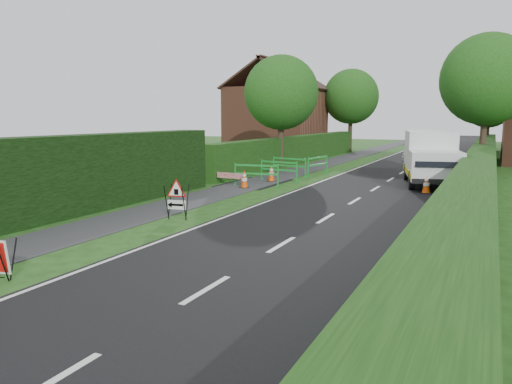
% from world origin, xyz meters
% --- Properties ---
extents(ground, '(120.00, 120.00, 0.00)m').
position_xyz_m(ground, '(0.00, 0.00, 0.00)').
color(ground, '#203F12').
rests_on(ground, ground).
extents(road_surface, '(6.00, 90.00, 0.02)m').
position_xyz_m(road_surface, '(2.50, 35.00, 0.00)').
color(road_surface, black).
rests_on(road_surface, ground).
extents(footpath, '(2.00, 90.00, 0.02)m').
position_xyz_m(footpath, '(-3.00, 35.00, 0.01)').
color(footpath, '#2D2D30').
rests_on(footpath, ground).
extents(hedge_west_near, '(1.10, 18.00, 2.50)m').
position_xyz_m(hedge_west_near, '(-5.00, 0.00, 0.00)').
color(hedge_west_near, black).
rests_on(hedge_west_near, ground).
extents(hedge_west_far, '(1.00, 24.00, 1.80)m').
position_xyz_m(hedge_west_far, '(-5.00, 22.00, 0.00)').
color(hedge_west_far, '#14380F').
rests_on(hedge_west_far, ground).
extents(hedge_east, '(1.20, 50.00, 1.50)m').
position_xyz_m(hedge_east, '(6.50, 16.00, 0.00)').
color(hedge_east, '#14380F').
rests_on(hedge_east, ground).
extents(house_west, '(7.50, 7.40, 7.88)m').
position_xyz_m(house_west, '(-10.00, 30.00, 2.90)').
color(house_west, brown).
rests_on(house_west, ground).
extents(tree_nw, '(4.40, 4.40, 6.70)m').
position_xyz_m(tree_nw, '(-4.60, 18.00, 4.48)').
color(tree_nw, '#2D2116').
rests_on(tree_nw, ground).
extents(tree_ne, '(5.20, 5.20, 7.79)m').
position_xyz_m(tree_ne, '(6.40, 22.00, 5.17)').
color(tree_ne, '#2D2116').
rests_on(tree_ne, ground).
extents(tree_fw, '(4.80, 4.80, 7.24)m').
position_xyz_m(tree_fw, '(-4.60, 34.00, 4.83)').
color(tree_fw, '#2D2116').
rests_on(tree_fw, ground).
extents(tree_fe, '(4.20, 4.20, 6.33)m').
position_xyz_m(tree_fe, '(6.40, 38.00, 4.22)').
color(tree_fe, '#2D2116').
rests_on(tree_fe, ground).
extents(triangle_sign, '(0.83, 0.83, 1.04)m').
position_xyz_m(triangle_sign, '(-1.51, 2.41, 0.72)').
color(triangle_sign, black).
rests_on(triangle_sign, ground).
extents(works_van, '(3.13, 5.60, 2.41)m').
position_xyz_m(works_van, '(4.44, 13.98, 1.28)').
color(works_van, silver).
rests_on(works_van, ground).
extents(traffic_cone_0, '(0.38, 0.38, 0.79)m').
position_xyz_m(traffic_cone_0, '(4.62, 11.13, 0.39)').
color(traffic_cone_0, black).
rests_on(traffic_cone_0, ground).
extents(traffic_cone_1, '(0.38, 0.38, 0.79)m').
position_xyz_m(traffic_cone_1, '(4.98, 13.73, 0.39)').
color(traffic_cone_1, black).
rests_on(traffic_cone_1, ground).
extents(traffic_cone_2, '(0.38, 0.38, 0.79)m').
position_xyz_m(traffic_cone_2, '(5.41, 16.07, 0.39)').
color(traffic_cone_2, black).
rests_on(traffic_cone_2, ground).
extents(traffic_cone_3, '(0.38, 0.38, 0.79)m').
position_xyz_m(traffic_cone_3, '(-2.72, 9.37, 0.39)').
color(traffic_cone_3, black).
rests_on(traffic_cone_3, ground).
extents(traffic_cone_4, '(0.38, 0.38, 0.79)m').
position_xyz_m(traffic_cone_4, '(-2.54, 11.90, 0.39)').
color(traffic_cone_4, black).
rests_on(traffic_cone_4, ground).
extents(ped_barrier_0, '(2.09, 0.64, 1.00)m').
position_xyz_m(ped_barrier_0, '(-2.54, 10.22, 0.63)').
color(ped_barrier_0, '#1A8F2F').
rests_on(ped_barrier_0, ground).
extents(ped_barrier_1, '(2.09, 0.67, 1.00)m').
position_xyz_m(ped_barrier_1, '(-2.28, 12.19, 0.63)').
color(ped_barrier_1, '#1A8F2F').
rests_on(ped_barrier_1, ground).
extents(ped_barrier_2, '(2.09, 0.78, 1.00)m').
position_xyz_m(ped_barrier_2, '(-2.57, 14.28, 0.63)').
color(ped_barrier_2, '#1A8F2F').
rests_on(ped_barrier_2, ground).
extents(ped_barrier_3, '(0.73, 2.09, 1.00)m').
position_xyz_m(ped_barrier_3, '(-1.42, 15.50, 0.63)').
color(ped_barrier_3, '#1A8F2F').
rests_on(ped_barrier_3, ground).
extents(redwhite_plank, '(1.49, 0.23, 0.25)m').
position_xyz_m(redwhite_plank, '(-3.63, 9.82, 0.00)').
color(redwhite_plank, red).
rests_on(redwhite_plank, ground).
extents(hatchback_car, '(2.12, 3.62, 1.16)m').
position_xyz_m(hatchback_car, '(2.28, 26.71, 0.58)').
color(hatchback_car, silver).
rests_on(hatchback_car, ground).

